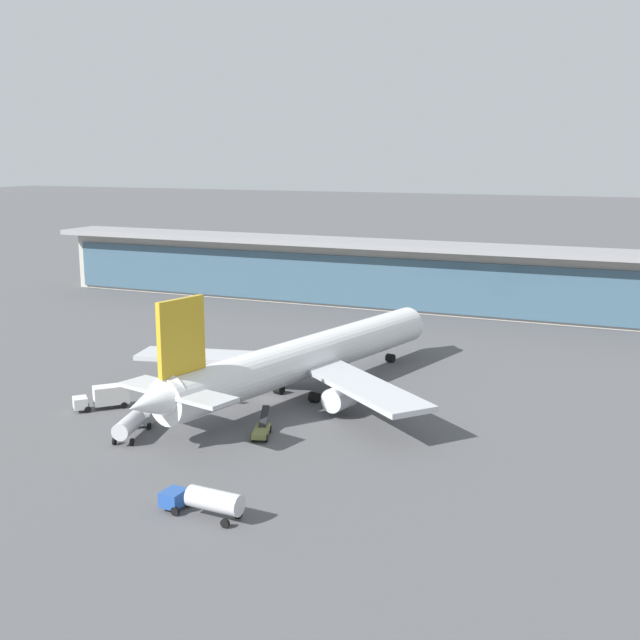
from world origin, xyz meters
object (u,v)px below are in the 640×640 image
(service_truck_near_nose_blue, at_px, (205,500))
(service_truck_under_wing_olive, at_px, (262,430))
(service_truck_on_taxiway_white, at_px, (395,400))
(service_truck_mid_apron_red, at_px, (206,395))
(service_truck_by_tail_white, at_px, (105,396))
(airliner_on_stand, at_px, (303,358))
(service_truck_at_far_stand_grey, at_px, (132,424))

(service_truck_near_nose_blue, xyz_separation_m, service_truck_under_wing_olive, (-5.40, 21.98, -0.90))
(service_truck_on_taxiway_white, bearing_deg, service_truck_mid_apron_red, -161.98)
(service_truck_under_wing_olive, xyz_separation_m, service_truck_by_tail_white, (-24.74, 1.40, 0.88))
(service_truck_mid_apron_red, height_order, service_truck_by_tail_white, service_truck_by_tail_white)
(service_truck_mid_apron_red, distance_m, service_truck_on_taxiway_white, 26.54)
(service_truck_by_tail_white, bearing_deg, service_truck_under_wing_olive, -3.23)
(service_truck_under_wing_olive, height_order, service_truck_mid_apron_red, same)
(airliner_on_stand, xyz_separation_m, service_truck_on_taxiway_white, (13.65, 0.35, -4.64))
(service_truck_near_nose_blue, bearing_deg, service_truck_on_taxiway_white, 81.66)
(service_truck_by_tail_white, bearing_deg, service_truck_at_far_stand_grey, -37.44)
(service_truck_under_wing_olive, xyz_separation_m, service_truck_mid_apron_red, (-13.98, 9.80, 0.00))
(service_truck_near_nose_blue, relative_size, service_truck_at_far_stand_grey, 0.98)
(service_truck_near_nose_blue, distance_m, service_truck_at_far_stand_grey, 25.25)
(service_truck_at_far_stand_grey, bearing_deg, airliner_on_stand, 63.30)
(service_truck_under_wing_olive, relative_size, service_truck_at_far_stand_grey, 0.77)
(service_truck_mid_apron_red, relative_size, service_truck_at_far_stand_grey, 0.77)
(service_truck_near_nose_blue, distance_m, service_truck_by_tail_white, 38.14)
(service_truck_under_wing_olive, relative_size, service_truck_by_tail_white, 1.00)
(service_truck_mid_apron_red, xyz_separation_m, service_truck_on_taxiway_white, (25.24, 8.21, 0.07))
(airliner_on_stand, xyz_separation_m, service_truck_under_wing_olive, (2.39, -17.65, -4.71))
(service_truck_on_taxiway_white, bearing_deg, service_truck_by_tail_white, -155.23)
(service_truck_mid_apron_red, distance_m, service_truck_at_far_stand_grey, 16.27)
(service_truck_by_tail_white, bearing_deg, airliner_on_stand, 36.03)
(airliner_on_stand, bearing_deg, service_truck_at_far_stand_grey, -116.70)
(airliner_on_stand, relative_size, service_truck_near_nose_blue, 7.47)
(airliner_on_stand, xyz_separation_m, service_truck_at_far_stand_grey, (-12.12, -24.09, -3.81))
(airliner_on_stand, bearing_deg, service_truck_by_tail_white, -143.97)
(airliner_on_stand, relative_size, service_truck_by_tail_white, 9.44)
(airliner_on_stand, distance_m, service_truck_at_far_stand_grey, 27.24)
(service_truck_on_taxiway_white, height_order, service_truck_at_far_stand_grey, service_truck_at_far_stand_grey)
(service_truck_near_nose_blue, bearing_deg, service_truck_by_tail_white, 142.20)
(service_truck_under_wing_olive, xyz_separation_m, service_truck_on_taxiway_white, (11.26, 18.01, 0.07))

